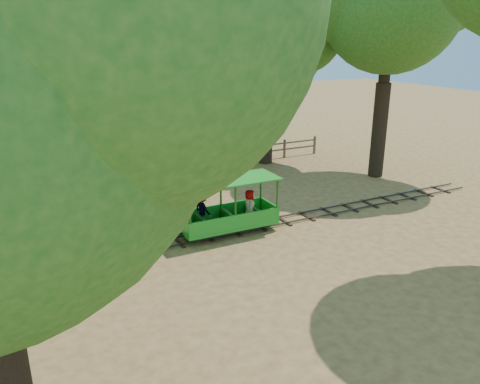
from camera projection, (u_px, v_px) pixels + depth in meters
name	position (u px, v px, depth m)	size (l,w,h in m)	color
ground	(234.00, 231.00, 16.05)	(90.00, 90.00, 0.00)	#A57D47
track	(234.00, 230.00, 16.02)	(22.00, 1.00, 0.10)	#3F3D3A
carriage_front	(102.00, 235.00, 13.89)	(3.44, 1.40, 1.79)	#1F9123
carriage_rear	(226.00, 212.00, 15.69)	(3.44, 1.40, 1.79)	#1F9123
oak_nc	(99.00, 9.00, 20.90)	(8.29, 7.29, 10.50)	#2D2116
oak_ne	(266.00, 40.00, 22.82)	(6.92, 6.09, 8.69)	#2D2116
fence	(162.00, 162.00, 22.63)	(18.10, 0.10, 1.00)	brown
shrub_mid_w	(107.00, 154.00, 22.64)	(2.71, 2.09, 1.88)	#2D6B1E
shrub_mid_e	(165.00, 151.00, 23.93)	(2.27, 1.74, 1.57)	#2D6B1E
shrub_east	(246.00, 139.00, 25.89)	(2.72, 2.09, 1.88)	#2D6B1E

